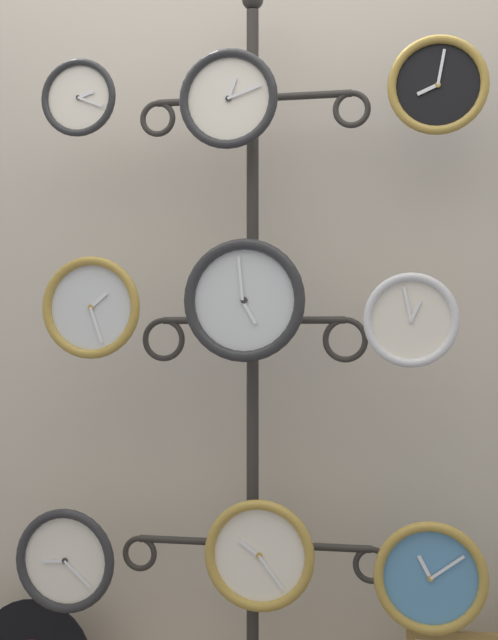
{
  "coord_description": "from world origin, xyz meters",
  "views": [
    {
      "loc": [
        0.46,
        -1.94,
        1.14
      ],
      "look_at": [
        0.0,
        0.36,
        1.18
      ],
      "focal_mm": 50.0,
      "sensor_mm": 36.0,
      "label": 1
    }
  ],
  "objects_px": {
    "clock_middle_center": "(243,300)",
    "clock_bottom_left": "(66,560)",
    "clock_bottom_center": "(260,555)",
    "display_stand": "(253,500)",
    "clock_middle_right": "(411,320)",
    "clock_bottom_right": "(431,578)",
    "clock_top_left": "(79,98)",
    "clock_top_center": "(229,99)",
    "clock_top_right": "(438,85)",
    "clock_middle_left": "(92,308)"
  },
  "relations": [
    {
      "from": "display_stand",
      "to": "clock_middle_right",
      "type": "height_order",
      "value": "display_stand"
    },
    {
      "from": "clock_bottom_right",
      "to": "clock_top_left",
      "type": "bearing_deg",
      "value": 179.42
    },
    {
      "from": "display_stand",
      "to": "clock_bottom_left",
      "type": "bearing_deg",
      "value": -167.73
    },
    {
      "from": "clock_top_center",
      "to": "clock_bottom_center",
      "type": "relative_size",
      "value": 0.91
    },
    {
      "from": "clock_top_left",
      "to": "clock_middle_right",
      "type": "bearing_deg",
      "value": 0.18
    },
    {
      "from": "clock_top_right",
      "to": "clock_middle_left",
      "type": "bearing_deg",
      "value": -178.25
    },
    {
      "from": "clock_bottom_center",
      "to": "clock_middle_center",
      "type": "bearing_deg",
      "value": -151.68
    },
    {
      "from": "clock_middle_right",
      "to": "clock_bottom_center",
      "type": "xyz_separation_m",
      "value": [
        -0.39,
        0.01,
        -0.6
      ]
    },
    {
      "from": "display_stand",
      "to": "clock_middle_left",
      "type": "xyz_separation_m",
      "value": [
        -0.42,
        -0.11,
        0.52
      ]
    },
    {
      "from": "clock_top_left",
      "to": "clock_middle_center",
      "type": "relative_size",
      "value": 0.66
    },
    {
      "from": "clock_middle_right",
      "to": "clock_bottom_right",
      "type": "relative_size",
      "value": 0.85
    },
    {
      "from": "clock_top_right",
      "to": "clock_bottom_center",
      "type": "relative_size",
      "value": 0.87
    },
    {
      "from": "clock_top_right",
      "to": "clock_middle_center",
      "type": "height_order",
      "value": "clock_top_right"
    },
    {
      "from": "clock_top_center",
      "to": "clock_bottom_right",
      "type": "xyz_separation_m",
      "value": [
        0.51,
        -0.0,
        -1.21
      ]
    },
    {
      "from": "clock_top_left",
      "to": "clock_middle_left",
      "type": "distance_m",
      "value": 0.57
    },
    {
      "from": "clock_bottom_center",
      "to": "clock_bottom_right",
      "type": "distance_m",
      "value": 0.43
    },
    {
      "from": "clock_top_center",
      "to": "clock_bottom_left",
      "type": "bearing_deg",
      "value": -179.97
    },
    {
      "from": "display_stand",
      "to": "clock_middle_center",
      "type": "height_order",
      "value": "display_stand"
    },
    {
      "from": "clock_middle_right",
      "to": "clock_bottom_right",
      "type": "height_order",
      "value": "clock_middle_right"
    },
    {
      "from": "clock_top_right",
      "to": "clock_middle_center",
      "type": "bearing_deg",
      "value": -176.12
    },
    {
      "from": "clock_top_right",
      "to": "clock_middle_left",
      "type": "xyz_separation_m",
      "value": [
        -0.91,
        -0.03,
        -0.55
      ]
    },
    {
      "from": "clock_top_center",
      "to": "clock_bottom_right",
      "type": "bearing_deg",
      "value": -0.26
    },
    {
      "from": "clock_top_left",
      "to": "clock_bottom_right",
      "type": "relative_size",
      "value": 0.75
    },
    {
      "from": "clock_top_center",
      "to": "clock_middle_left",
      "type": "distance_m",
      "value": 0.66
    },
    {
      "from": "clock_top_right",
      "to": "clock_bottom_center",
      "type": "distance_m",
      "value": 1.28
    },
    {
      "from": "clock_middle_center",
      "to": "clock_bottom_center",
      "type": "xyz_separation_m",
      "value": [
        0.04,
        0.02,
        -0.66
      ]
    },
    {
      "from": "clock_bottom_right",
      "to": "clock_middle_center",
      "type": "bearing_deg",
      "value": -179.68
    },
    {
      "from": "clock_middle_center",
      "to": "clock_bottom_right",
      "type": "xyz_separation_m",
      "value": [
        0.47,
        0.0,
        -0.69
      ]
    },
    {
      "from": "clock_middle_center",
      "to": "clock_top_left",
      "type": "bearing_deg",
      "value": 178.49
    },
    {
      "from": "clock_top_left",
      "to": "clock_bottom_right",
      "type": "height_order",
      "value": "clock_top_left"
    },
    {
      "from": "clock_top_center",
      "to": "clock_top_right",
      "type": "height_order",
      "value": "clock_top_right"
    },
    {
      "from": "clock_top_left",
      "to": "clock_top_center",
      "type": "distance_m",
      "value": 0.41
    },
    {
      "from": "clock_top_center",
      "to": "clock_bottom_center",
      "type": "bearing_deg",
      "value": 11.63
    },
    {
      "from": "clock_top_left",
      "to": "clock_bottom_center",
      "type": "height_order",
      "value": "clock_top_left"
    },
    {
      "from": "clock_bottom_left",
      "to": "clock_bottom_center",
      "type": "distance_m",
      "value": 0.52
    },
    {
      "from": "clock_top_left",
      "to": "clock_bottom_left",
      "type": "bearing_deg",
      "value": -167.36
    },
    {
      "from": "clock_top_left",
      "to": "clock_middle_left",
      "type": "relative_size",
      "value": 0.77
    },
    {
      "from": "clock_middle_center",
      "to": "clock_middle_right",
      "type": "relative_size",
      "value": 1.34
    },
    {
      "from": "clock_bottom_left",
      "to": "clock_middle_left",
      "type": "bearing_deg",
      "value": 0.84
    },
    {
      "from": "clock_bottom_center",
      "to": "clock_middle_right",
      "type": "bearing_deg",
      "value": -0.94
    },
    {
      "from": "clock_bottom_right",
      "to": "clock_middle_right",
      "type": "bearing_deg",
      "value": 165.31
    },
    {
      "from": "clock_bottom_left",
      "to": "clock_bottom_right",
      "type": "bearing_deg",
      "value": -0.12
    },
    {
      "from": "clock_bottom_center",
      "to": "clock_bottom_right",
      "type": "height_order",
      "value": "clock_bottom_center"
    },
    {
      "from": "display_stand",
      "to": "clock_middle_left",
      "type": "height_order",
      "value": "display_stand"
    },
    {
      "from": "display_stand",
      "to": "clock_middle_center",
      "type": "xyz_separation_m",
      "value": [
        -0.0,
        -0.11,
        0.53
      ]
    },
    {
      "from": "display_stand",
      "to": "clock_bottom_center",
      "type": "xyz_separation_m",
      "value": [
        0.04,
        -0.09,
        -0.12
      ]
    },
    {
      "from": "clock_bottom_left",
      "to": "clock_top_right",
      "type": "bearing_deg",
      "value": 1.68
    },
    {
      "from": "clock_middle_center",
      "to": "clock_bottom_left",
      "type": "distance_m",
      "value": 0.84
    },
    {
      "from": "clock_bottom_right",
      "to": "clock_middle_left",
      "type": "bearing_deg",
      "value": 179.8
    },
    {
      "from": "clock_bottom_left",
      "to": "clock_top_left",
      "type": "bearing_deg",
      "value": 12.64
    }
  ]
}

